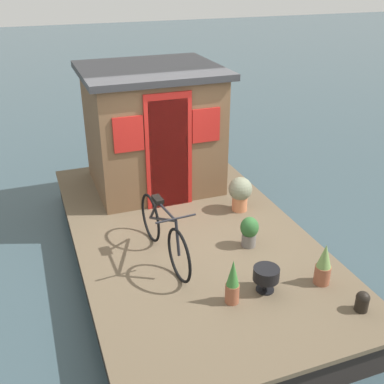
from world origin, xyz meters
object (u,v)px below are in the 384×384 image
at_px(potted_plant_sage, 249,231).
at_px(potted_plant_mint, 233,283).
at_px(potted_plant_succulent, 240,192).
at_px(charcoal_grill, 266,275).
at_px(houseboat_cabin, 153,128).
at_px(bicycle, 164,233).
at_px(mooring_bollard, 362,301).
at_px(potted_plant_geranium, 324,265).

bearing_deg(potted_plant_sage, potted_plant_mint, 144.59).
relative_size(potted_plant_succulent, charcoal_grill, 1.76).
height_order(houseboat_cabin, potted_plant_mint, houseboat_cabin).
xyz_separation_m(potted_plant_mint, charcoal_grill, (0.05, -0.45, -0.05)).
xyz_separation_m(bicycle, mooring_bollard, (-1.73, -1.73, -0.25)).
height_order(potted_plant_sage, potted_plant_mint, potted_plant_mint).
xyz_separation_m(houseboat_cabin, potted_plant_mint, (-3.33, 0.06, -0.74)).
bearing_deg(potted_plant_mint, houseboat_cabin, -0.95).
bearing_deg(potted_plant_sage, potted_plant_geranium, -156.44).
bearing_deg(mooring_bollard, potted_plant_geranium, 12.56).
bearing_deg(mooring_bollard, houseboat_cabin, 17.18).
relative_size(potted_plant_geranium, charcoal_grill, 1.74).
distance_m(potted_plant_succulent, charcoal_grill, 1.97).
height_order(potted_plant_succulent, potted_plant_mint, potted_plant_mint).
bearing_deg(houseboat_cabin, potted_plant_succulent, -145.21).
relative_size(houseboat_cabin, mooring_bollard, 8.92).
relative_size(bicycle, mooring_bollard, 6.79).
height_order(houseboat_cabin, potted_plant_succulent, houseboat_cabin).
distance_m(potted_plant_sage, charcoal_grill, 0.96).
relative_size(potted_plant_mint, mooring_bollard, 2.28).
distance_m(houseboat_cabin, potted_plant_sage, 2.55).
bearing_deg(houseboat_cabin, potted_plant_sage, -164.67).
bearing_deg(bicycle, potted_plant_sage, -95.99).
xyz_separation_m(potted_plant_succulent, potted_plant_geranium, (-2.00, -0.13, -0.05)).
bearing_deg(charcoal_grill, potted_plant_succulent, -16.73).
xyz_separation_m(bicycle, potted_plant_sage, (-0.12, -1.15, -0.14)).
bearing_deg(potted_plant_mint, potted_plant_sage, -35.41).
height_order(houseboat_cabin, mooring_bollard, houseboat_cabin).
bearing_deg(potted_plant_geranium, houseboat_cabin, 17.94).
xyz_separation_m(houseboat_cabin, potted_plant_succulent, (-1.39, -0.96, -0.70)).
bearing_deg(houseboat_cabin, potted_plant_mint, 179.05).
bearing_deg(bicycle, charcoal_grill, -139.18).
height_order(potted_plant_sage, charcoal_grill, potted_plant_sage).
bearing_deg(potted_plant_geranium, mooring_bollard, -167.44).
bearing_deg(houseboat_cabin, bicycle, 167.06).
distance_m(potted_plant_mint, charcoal_grill, 0.46).
bearing_deg(mooring_bollard, potted_plant_succulent, 5.75).
bearing_deg(potted_plant_mint, mooring_bollard, -115.98).
bearing_deg(potted_plant_succulent, mooring_bollard, -174.25).
xyz_separation_m(potted_plant_mint, potted_plant_geranium, (-0.05, -1.15, -0.01)).
bearing_deg(charcoal_grill, potted_plant_mint, 96.78).
bearing_deg(houseboat_cabin, charcoal_grill, -173.11).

